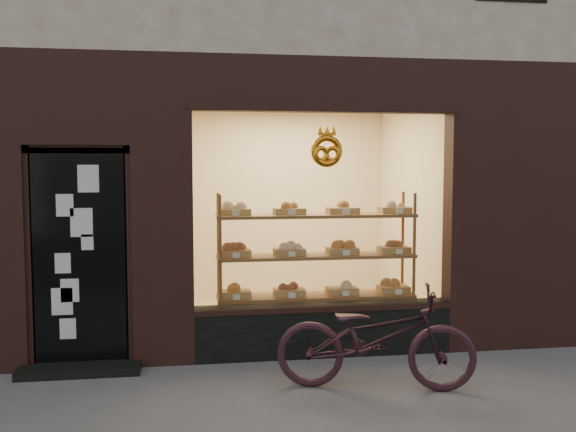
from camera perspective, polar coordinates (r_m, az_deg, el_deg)
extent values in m
cube|color=black|center=(6.88, 3.19, -10.05)|extent=(2.70, 0.25, 0.55)
cube|color=black|center=(6.59, -18.02, -3.60)|extent=(0.90, 0.04, 2.15)
cube|color=black|center=(6.66, -18.01, -12.86)|extent=(1.15, 0.35, 0.08)
torus|color=orange|center=(6.55, 3.46, 5.79)|extent=(0.33, 0.07, 0.33)
cube|color=brown|center=(7.34, 2.47, -10.93)|extent=(2.20, 0.45, 0.04)
cube|color=brown|center=(7.22, 2.49, -7.10)|extent=(2.20, 0.45, 0.03)
cube|color=brown|center=(7.14, 2.50, -3.56)|extent=(2.20, 0.45, 0.04)
cube|color=brown|center=(7.09, 2.51, 0.04)|extent=(2.20, 0.45, 0.04)
cylinder|color=brown|center=(6.84, -6.03, -5.22)|extent=(0.04, 0.04, 1.70)
cylinder|color=brown|center=(7.27, 11.13, -4.70)|extent=(0.04, 0.04, 1.70)
cylinder|color=brown|center=(7.22, -6.19, -4.69)|extent=(0.04, 0.04, 1.70)
cylinder|color=brown|center=(7.63, 10.13, -4.24)|extent=(0.04, 0.04, 1.70)
cube|color=#AC8348|center=(7.09, -4.71, -6.90)|extent=(0.34, 0.24, 0.07)
sphere|color=#9E6F3C|center=(7.07, -4.72, -6.22)|extent=(0.11, 0.11, 0.11)
cube|color=beige|center=(6.91, -4.60, -7.20)|extent=(0.07, 0.01, 0.05)
cube|color=#AC8348|center=(7.16, 0.12, -6.77)|extent=(0.34, 0.24, 0.07)
sphere|color=brown|center=(7.14, 0.12, -6.10)|extent=(0.11, 0.11, 0.11)
cube|color=beige|center=(6.98, 0.36, -7.07)|extent=(0.08, 0.01, 0.05)
cube|color=#AC8348|center=(7.27, 4.82, -6.60)|extent=(0.34, 0.24, 0.07)
sphere|color=beige|center=(7.26, 4.83, -5.95)|extent=(0.11, 0.11, 0.11)
cube|color=beige|center=(7.10, 5.18, -6.89)|extent=(0.07, 0.01, 0.05)
cube|color=#AC8348|center=(7.44, 9.35, -6.40)|extent=(0.34, 0.24, 0.07)
sphere|color=#9E6F3C|center=(7.42, 9.35, -5.76)|extent=(0.11, 0.11, 0.11)
cube|color=beige|center=(7.26, 9.81, -6.67)|extent=(0.08, 0.01, 0.05)
cube|color=#AC8348|center=(7.01, -4.74, -3.29)|extent=(0.34, 0.24, 0.07)
sphere|color=brown|center=(7.00, -4.74, -2.60)|extent=(0.11, 0.11, 0.11)
cube|color=beige|center=(6.83, -4.62, -3.50)|extent=(0.07, 0.01, 0.06)
cube|color=#AC8348|center=(7.08, 0.12, -3.20)|extent=(0.34, 0.24, 0.07)
sphere|color=beige|center=(7.07, 0.12, -2.52)|extent=(0.11, 0.11, 0.11)
cube|color=beige|center=(6.90, 0.36, -3.41)|extent=(0.08, 0.01, 0.06)
cube|color=#AC8348|center=(7.20, 4.85, -3.09)|extent=(0.34, 0.24, 0.07)
sphere|color=#9E6F3C|center=(7.19, 4.85, -2.42)|extent=(0.11, 0.11, 0.11)
cube|color=beige|center=(7.02, 5.21, -3.29)|extent=(0.07, 0.01, 0.06)
cube|color=#AC8348|center=(7.36, 9.39, -2.96)|extent=(0.34, 0.24, 0.07)
sphere|color=brown|center=(7.35, 9.40, -2.30)|extent=(0.11, 0.11, 0.11)
cube|color=beige|center=(7.19, 9.85, -3.15)|extent=(0.08, 0.01, 0.06)
cube|color=#AC8348|center=(6.96, -4.76, 0.38)|extent=(0.34, 0.24, 0.07)
sphere|color=beige|center=(6.96, -4.77, 1.07)|extent=(0.11, 0.11, 0.11)
cube|color=beige|center=(6.78, -4.65, 0.26)|extent=(0.07, 0.01, 0.06)
cube|color=#AC8348|center=(7.03, 0.12, 0.43)|extent=(0.34, 0.24, 0.07)
sphere|color=#9E6F3C|center=(7.03, 0.12, 1.12)|extent=(0.11, 0.11, 0.11)
cube|color=beige|center=(6.85, 0.36, 0.32)|extent=(0.08, 0.01, 0.06)
cube|color=#AC8348|center=(7.15, 4.87, 0.49)|extent=(0.34, 0.24, 0.07)
sphere|color=brown|center=(7.15, 4.87, 1.17)|extent=(0.11, 0.11, 0.11)
cube|color=beige|center=(6.97, 5.23, 0.38)|extent=(0.07, 0.01, 0.06)
cube|color=#AC8348|center=(7.32, 9.44, 0.53)|extent=(0.34, 0.24, 0.07)
sphere|color=beige|center=(7.31, 9.45, 1.20)|extent=(0.11, 0.11, 0.11)
cube|color=beige|center=(7.14, 9.90, 0.43)|extent=(0.08, 0.01, 0.06)
imported|color=#321820|center=(5.89, 7.80, -10.68)|extent=(1.87, 1.05, 0.93)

